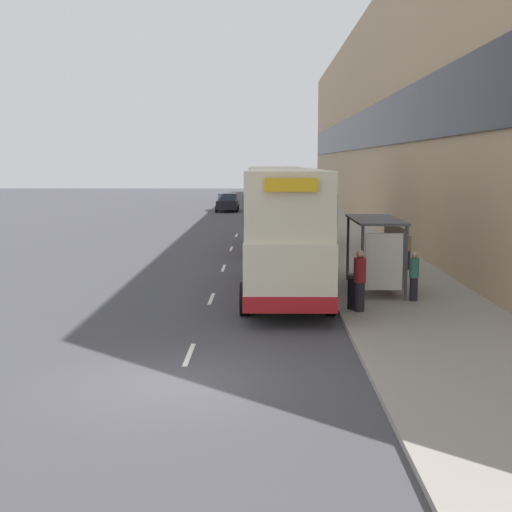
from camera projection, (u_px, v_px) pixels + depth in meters
ground_plane at (178, 382)px, 14.80m from camera, size 220.00×220.00×0.00m
pavement at (329, 223)px, 52.87m from camera, size 5.00×93.00×0.14m
terrace_facade at (385, 118)px, 51.82m from camera, size 3.10×93.00×15.42m
lane_mark_0 at (189, 354)px, 16.93m from camera, size 0.12×2.00×0.01m
lane_mark_1 at (211, 299)px, 23.84m from camera, size 0.12×2.00×0.01m
lane_mark_2 at (224, 268)px, 30.74m from camera, size 0.12×2.00×0.01m
lane_mark_3 at (231, 249)px, 37.65m from camera, size 0.12×2.00×0.01m
lane_mark_4 at (237, 235)px, 44.56m from camera, size 0.12×2.00×0.01m
bus_shelter at (382, 241)px, 24.27m from camera, size 1.60×4.20×2.48m
double_decker_bus_near at (285, 229)px, 24.24m from camera, size 2.85×10.71×4.30m
double_decker_bus_ahead at (275, 206)px, 37.18m from camera, size 2.85×10.61×4.30m
car_0 at (268, 205)px, 60.84m from camera, size 2.00×4.36×1.83m
car_1 at (227, 202)px, 66.19m from camera, size 2.07×4.49×1.69m
car_2 at (269, 194)px, 83.82m from camera, size 1.96×4.32×1.71m
pedestrian_at_shelter at (407, 250)px, 29.43m from camera, size 0.32×0.32×1.60m
pedestrian_1 at (360, 280)px, 21.09m from camera, size 0.36×0.36×1.84m
pedestrian_2 at (414, 276)px, 22.72m from camera, size 0.31×0.31×1.58m
litter_bin at (356, 291)px, 21.51m from camera, size 0.55×0.55×1.05m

